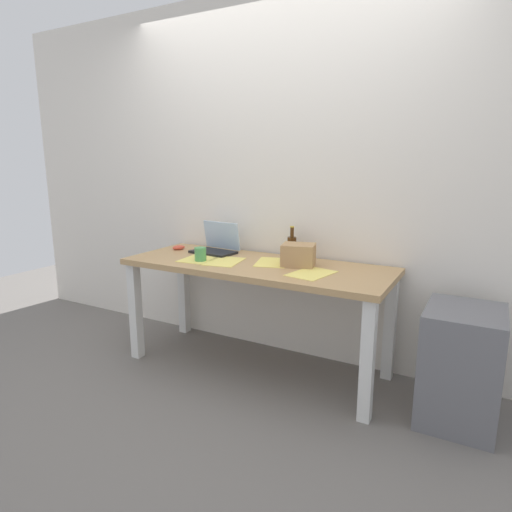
# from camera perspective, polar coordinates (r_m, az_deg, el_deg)

# --- Properties ---
(ground_plane) EXTENTS (8.00, 8.00, 0.00)m
(ground_plane) POSITION_cam_1_polar(r_m,az_deg,el_deg) (3.19, 0.00, -14.27)
(ground_plane) COLOR slate
(back_wall) EXTENTS (5.20, 0.08, 2.60)m
(back_wall) POSITION_cam_1_polar(r_m,az_deg,el_deg) (3.22, 3.51, 10.01)
(back_wall) COLOR silver
(back_wall) RESTS_ON ground
(desk) EXTENTS (1.82, 0.69, 0.75)m
(desk) POSITION_cam_1_polar(r_m,az_deg,el_deg) (2.96, 0.00, -2.89)
(desk) COLOR tan
(desk) RESTS_ON ground
(laptop_left) EXTENTS (0.35, 0.26, 0.23)m
(laptop_left) POSITION_cam_1_polar(r_m,az_deg,el_deg) (3.28, -5.23, 1.34)
(laptop_left) COLOR black
(laptop_left) RESTS_ON desk
(beer_bottle) EXTENTS (0.06, 0.06, 0.23)m
(beer_bottle) POSITION_cam_1_polar(r_m,az_deg,el_deg) (3.07, 4.72, 1.27)
(beer_bottle) COLOR #47280F
(beer_bottle) RESTS_ON desk
(computer_mouse) EXTENTS (0.10, 0.12, 0.03)m
(computer_mouse) POSITION_cam_1_polar(r_m,az_deg,el_deg) (3.43, -10.12, 1.10)
(computer_mouse) COLOR #D84C38
(computer_mouse) RESTS_ON desk
(cardboard_box) EXTENTS (0.25, 0.22, 0.15)m
(cardboard_box) POSITION_cam_1_polar(r_m,az_deg,el_deg) (2.86, 5.59, 0.13)
(cardboard_box) COLOR tan
(cardboard_box) RESTS_ON desk
(coffee_mug) EXTENTS (0.08, 0.08, 0.09)m
(coffee_mug) POSITION_cam_1_polar(r_m,az_deg,el_deg) (3.01, -7.31, 0.23)
(coffee_mug) COLOR #4C9E56
(coffee_mug) RESTS_ON desk
(paper_sheet_front_left) EXTENTS (0.23, 0.31, 0.00)m
(paper_sheet_front_left) POSITION_cam_1_polar(r_m,az_deg,el_deg) (3.09, -7.43, -0.34)
(paper_sheet_front_left) COLOR #F4E06B
(paper_sheet_front_left) RESTS_ON desk
(paper_yellow_folder) EXTENTS (0.26, 0.33, 0.00)m
(paper_yellow_folder) POSITION_cam_1_polar(r_m,az_deg,el_deg) (2.99, -4.13, -0.72)
(paper_yellow_folder) COLOR #F4E06B
(paper_yellow_folder) RESTS_ON desk
(paper_sheet_front_right) EXTENTS (0.26, 0.33, 0.00)m
(paper_sheet_front_right) POSITION_cam_1_polar(r_m,az_deg,el_deg) (2.68, 7.28, -2.28)
(paper_sheet_front_right) COLOR #F4E06B
(paper_sheet_front_right) RESTS_ON desk
(paper_sheet_near_back) EXTENTS (0.29, 0.34, 0.00)m
(paper_sheet_near_back) POSITION_cam_1_polar(r_m,az_deg,el_deg) (2.95, 2.15, -0.83)
(paper_sheet_near_back) COLOR #F4E06B
(paper_sheet_near_back) RESTS_ON desk
(filing_cabinet) EXTENTS (0.40, 0.48, 0.65)m
(filing_cabinet) POSITION_cam_1_polar(r_m,az_deg,el_deg) (2.72, 25.24, -12.87)
(filing_cabinet) COLOR slate
(filing_cabinet) RESTS_ON ground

